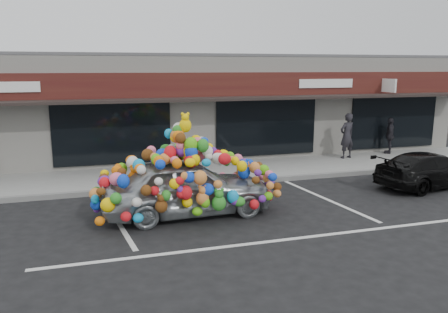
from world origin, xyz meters
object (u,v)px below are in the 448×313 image
object	(u,v)px
toy_car	(187,180)
pedestrian_c	(390,136)
black_sedan	(430,170)
pedestrian_a	(347,136)

from	to	relation	value
toy_car	pedestrian_c	bearing A→B (deg)	-65.21
toy_car	black_sedan	xyz separation A→B (m)	(8.06, 0.46, -0.36)
pedestrian_a	pedestrian_c	distance (m)	2.36
black_sedan	pedestrian_c	world-z (taller)	pedestrian_c
toy_car	pedestrian_a	xyz separation A→B (m)	(7.55, 4.59, 0.15)
toy_car	black_sedan	bearing A→B (deg)	-88.64
black_sedan	pedestrian_c	bearing A→B (deg)	-30.65
black_sedan	toy_car	bearing A→B (deg)	84.60
black_sedan	pedestrian_a	size ratio (longest dim) A/B	2.11
pedestrian_c	pedestrian_a	bearing A→B (deg)	-42.40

